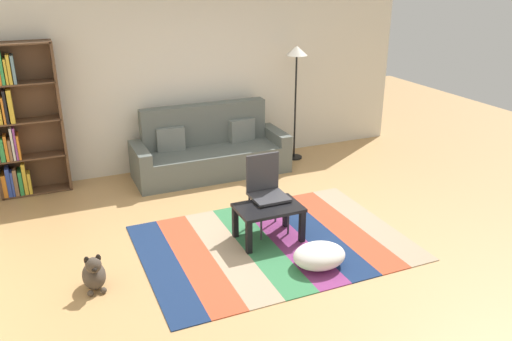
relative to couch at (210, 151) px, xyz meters
name	(u,v)px	position (x,y,z in m)	size (l,w,h in m)	color
ground_plane	(268,231)	(0.02, -2.02, -0.34)	(14.00, 14.00, 0.00)	tan
back_wall	(198,77)	(0.02, 0.53, 1.01)	(6.80, 0.10, 2.70)	silver
rug	(273,243)	(-0.04, -2.30, -0.33)	(2.90, 2.07, 0.01)	navy
couch	(210,151)	(0.00, 0.00, 0.00)	(2.26, 0.80, 1.00)	#59605B
bookshelf	(16,123)	(-2.53, 0.28, 0.65)	(0.90, 0.28, 2.02)	brown
coffee_table	(268,213)	(-0.06, -2.20, 0.00)	(0.72, 0.48, 0.41)	black
pouf	(319,256)	(0.18, -2.93, -0.21)	(0.56, 0.45, 0.24)	white
dog	(94,274)	(-1.99, -2.41, -0.18)	(0.22, 0.35, 0.40)	#473D33
standing_lamp	(296,66)	(1.44, 0.08, 1.15)	(0.32, 0.32, 1.78)	black
tv_remote	(259,205)	(-0.16, -2.16, 0.09)	(0.04, 0.15, 0.02)	black
folding_chair	(266,186)	(0.02, -1.94, 0.20)	(0.40, 0.40, 0.90)	#38383D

